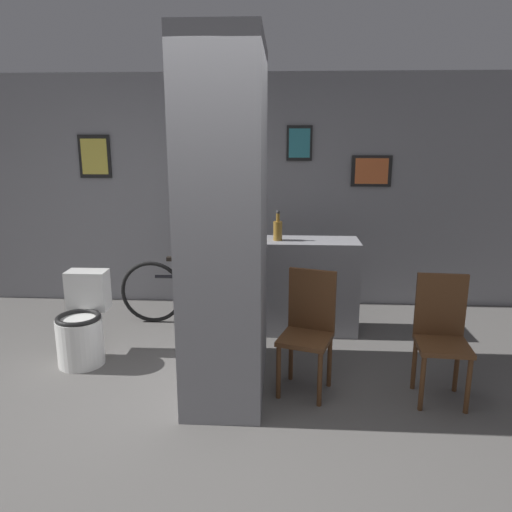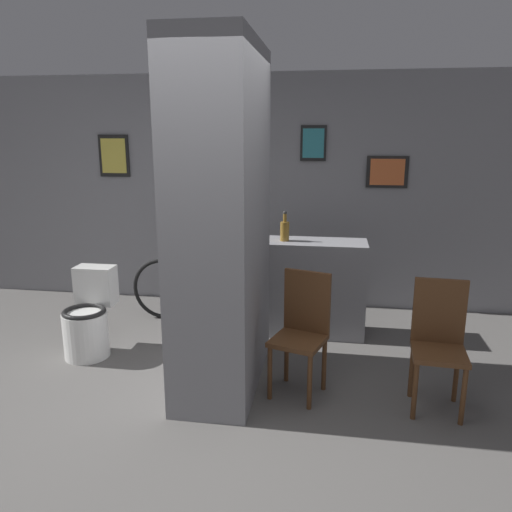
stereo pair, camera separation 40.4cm
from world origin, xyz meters
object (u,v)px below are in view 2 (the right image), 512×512
at_px(chair_near_pillar, 302,328).
at_px(bottle_tall, 285,230).
at_px(toilet, 89,320).
at_px(chair_by_doorway, 439,340).
at_px(bicycle, 209,290).

distance_m(chair_near_pillar, bottle_tall, 1.31).
height_order(toilet, chair_by_doorway, chair_by_doorway).
distance_m(chair_near_pillar, bicycle, 1.71).
xyz_separation_m(chair_near_pillar, chair_by_doorway, (0.99, -0.07, 0.00)).
relative_size(bicycle, bottle_tall, 5.69).
bearing_deg(bicycle, chair_by_doorway, -34.33).
distance_m(toilet, chair_near_pillar, 1.99).
bearing_deg(toilet, bicycle, 46.90).
relative_size(toilet, bicycle, 0.46).
relative_size(chair_by_doorway, bicycle, 0.56).
xyz_separation_m(toilet, bicycle, (0.88, 0.94, 0.02)).
height_order(chair_by_doorway, bottle_tall, bottle_tall).
bearing_deg(bicycle, bottle_tall, -11.23).
bearing_deg(chair_near_pillar, toilet, -173.20).
height_order(bicycle, bottle_tall, bottle_tall).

